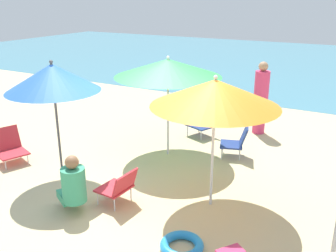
{
  "coord_description": "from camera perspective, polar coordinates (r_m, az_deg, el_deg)",
  "views": [
    {
      "loc": [
        2.88,
        -4.91,
        3.04
      ],
      "look_at": [
        -0.37,
        0.96,
        0.7
      ],
      "focal_mm": 40.16,
      "sensor_mm": 36.0,
      "label": 1
    }
  ],
  "objects": [
    {
      "name": "umbrella_green",
      "position": [
        7.12,
        -0.01,
        8.8
      ],
      "size": [
        2.04,
        2.04,
        1.98
      ],
      "color": "silver",
      "rests_on": "ground_plane"
    },
    {
      "name": "umbrella_orange",
      "position": [
        5.26,
        7.16,
        4.99
      ],
      "size": [
        1.84,
        1.84,
        2.01
      ],
      "color": "silver",
      "rests_on": "ground_plane"
    },
    {
      "name": "ground_plane",
      "position": [
        6.45,
        -1.23,
        -8.89
      ],
      "size": [
        40.0,
        40.0,
        0.0
      ],
      "primitive_type": "plane",
      "color": "#D3BC8C"
    },
    {
      "name": "person_b",
      "position": [
        5.67,
        -14.22,
        -8.7
      ],
      "size": [
        0.57,
        0.5,
        0.92
      ],
      "rotation": [
        0.0,
        0.0,
        2.63
      ],
      "color": "#389970",
      "rests_on": "ground_plane"
    },
    {
      "name": "beach_chair_c",
      "position": [
        7.49,
        10.45,
        -2.2
      ],
      "size": [
        0.64,
        0.59,
        0.66
      ],
      "rotation": [
        0.0,
        0.0,
        -2.82
      ],
      "color": "navy",
      "rests_on": "ground_plane"
    },
    {
      "name": "sea_water",
      "position": [
        19.06,
        20.21,
        8.9
      ],
      "size": [
        40.0,
        16.0,
        0.01
      ],
      "primitive_type": "cube",
      "color": "teal",
      "rests_on": "ground_plane"
    },
    {
      "name": "swim_ring",
      "position": [
        4.97,
        2.11,
        -17.65
      ],
      "size": [
        0.56,
        0.56,
        0.12
      ],
      "primitive_type": "torus",
      "color": "#238CD8",
      "rests_on": "ground_plane"
    },
    {
      "name": "person_a",
      "position": [
        8.8,
        13.9,
        4.15
      ],
      "size": [
        0.33,
        0.33,
        1.66
      ],
      "rotation": [
        0.0,
        0.0,
        1.19
      ],
      "color": "#DB3866",
      "rests_on": "ground_plane"
    },
    {
      "name": "beach_chair_a",
      "position": [
        5.8,
        -7.49,
        -9.01
      ],
      "size": [
        0.54,
        0.52,
        0.57
      ],
      "rotation": [
        0.0,
        0.0,
        3.07
      ],
      "color": "red",
      "rests_on": "ground_plane"
    },
    {
      "name": "beach_chair_b",
      "position": [
        8.56,
        5.46,
        0.88
      ],
      "size": [
        0.71,
        0.71,
        0.68
      ],
      "rotation": [
        0.0,
        0.0,
        -1.94
      ],
      "color": "navy",
      "rests_on": "ground_plane"
    },
    {
      "name": "beach_chair_d",
      "position": [
        7.8,
        -22.97,
        -2.88
      ],
      "size": [
        0.74,
        0.69,
        0.64
      ],
      "rotation": [
        0.0,
        0.0,
        -0.35
      ],
      "color": "red",
      "rests_on": "ground_plane"
    },
    {
      "name": "umbrella_blue",
      "position": [
        6.31,
        -17.11,
        7.03
      ],
      "size": [
        1.52,
        1.52,
        2.08
      ],
      "color": "#4C4C51",
      "rests_on": "ground_plane"
    }
  ]
}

